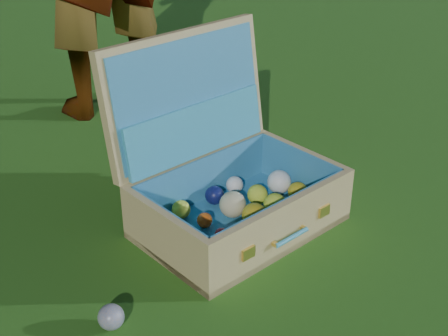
# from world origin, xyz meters

# --- Properties ---
(ground) EXTENTS (60.00, 60.00, 0.00)m
(ground) POSITION_xyz_m (0.00, 0.00, 0.00)
(ground) COLOR #215114
(ground) RESTS_ON ground
(stray_ball) EXTENTS (0.06, 0.06, 0.06)m
(stray_ball) POSITION_xyz_m (-0.41, -0.14, 0.03)
(stray_ball) COLOR #395A94
(stray_ball) RESTS_ON ground
(suitcase) EXTENTS (0.61, 0.53, 0.55)m
(suitcase) POSITION_xyz_m (0.10, 0.08, 0.16)
(suitcase) COLOR tan
(suitcase) RESTS_ON ground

